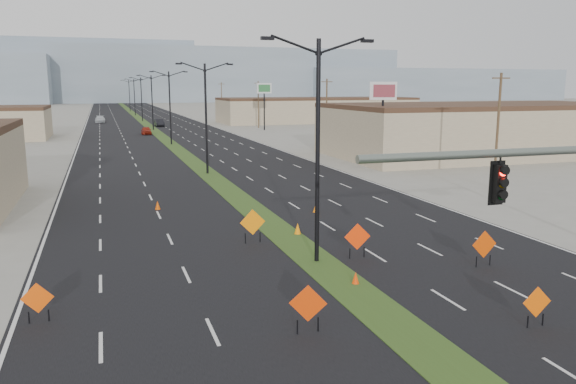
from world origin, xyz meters
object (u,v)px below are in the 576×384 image
object	(u,v)px
streetlight_4	(141,98)
construction_sign_0	(37,300)
car_far	(100,119)
construction_sign_3	(357,238)
streetlight_0	(318,145)
car_mid	(159,123)
cone_0	(356,278)
construction_sign_5	(484,246)
streetlight_1	(206,115)
streetlight_5	(134,96)
cone_1	(298,229)
pole_sign_east_far	(264,92)
cone_2	(316,207)
streetlight_2	(170,105)
streetlight_6	(129,95)
construction_sign_4	(537,304)
construction_sign_2	(253,223)
streetlight_3	(152,101)
cone_3	(158,205)
pole_sign_east_near	(383,98)
construction_sign_1	(308,305)
car_left	(146,131)

from	to	relation	value
streetlight_4	construction_sign_0	world-z (taller)	streetlight_4
car_far	construction_sign_3	size ratio (longest dim) A/B	3.04
streetlight_0	car_mid	xyz separation A→B (m)	(2.00, 93.49, -4.68)
cone_0	construction_sign_5	bearing A→B (deg)	2.83
streetlight_0	construction_sign_5	bearing A→B (deg)	-23.77
streetlight_1	cone_0	size ratio (longest dim) A/B	18.70
streetlight_5	car_mid	size ratio (longest dim) A/B	2.23
streetlight_0	car_far	distance (m)	110.25
construction_sign_5	cone_0	size ratio (longest dim) A/B	3.09
streetlight_4	streetlight_5	size ratio (longest dim) A/B	1.00
cone_1	pole_sign_east_far	xyz separation A→B (m)	(18.86, 72.65, 6.63)
cone_2	streetlight_2	bearing A→B (deg)	94.56
construction_sign_0	cone_1	bearing A→B (deg)	37.12
streetlight_2	cone_0	distance (m)	59.56
streetlight_6	construction_sign_5	size ratio (longest dim) A/B	6.05
streetlight_1	streetlight_5	xyz separation A→B (m)	(0.00, 112.00, 0.00)
streetlight_5	construction_sign_0	bearing A→B (deg)	-94.59
car_mid	construction_sign_4	bearing A→B (deg)	-90.92
streetlight_1	construction_sign_2	xyz separation A→B (m)	(-2.00, -24.04, -4.36)
streetlight_3	construction_sign_0	bearing A→B (deg)	-97.50
streetlight_0	cone_3	xyz separation A→B (m)	(-5.89, 13.70, -5.12)
streetlight_2	car_far	world-z (taller)	streetlight_2
construction_sign_2	construction_sign_4	distance (m)	14.45
streetlight_0	streetlight_5	size ratio (longest dim) A/B	1.00
streetlight_4	streetlight_5	bearing A→B (deg)	90.00
car_mid	pole_sign_east_near	size ratio (longest dim) A/B	0.53
streetlight_0	cone_3	size ratio (longest dim) A/B	16.82
car_far	construction_sign_1	distance (m)	116.97
streetlight_6	construction_sign_0	xyz separation A→B (m)	(-11.50, -171.37, -4.58)
streetlight_2	streetlight_6	world-z (taller)	same
streetlight_2	construction_sign_2	world-z (taller)	streetlight_2
car_mid	pole_sign_east_far	xyz separation A→B (m)	(17.62, -16.02, 6.22)
streetlight_1	pole_sign_east_near	distance (m)	18.71
construction_sign_0	construction_sign_3	distance (m)	13.89
car_left	pole_sign_east_near	distance (m)	49.97
car_far	construction_sign_1	size ratio (longest dim) A/B	3.10
cone_2	pole_sign_east_near	world-z (taller)	pole_sign_east_near
cone_1	streetlight_5	bearing A→B (deg)	90.32
construction_sign_1	construction_sign_5	xyz separation A→B (m)	(9.89, 4.02, 0.00)
car_left	construction_sign_2	xyz separation A→B (m)	(-0.00, -70.40, 0.39)
construction_sign_2	car_mid	bearing A→B (deg)	85.25
construction_sign_3	construction_sign_2	bearing A→B (deg)	141.43
car_left	car_mid	size ratio (longest dim) A/B	0.87
construction_sign_0	construction_sign_3	xyz separation A→B (m)	(13.50, 3.27, 0.16)
cone_0	cone_3	world-z (taller)	cone_3
streetlight_3	pole_sign_east_far	size ratio (longest dim) A/B	1.17
construction_sign_4	cone_2	bearing A→B (deg)	95.73
streetlight_2	cone_1	world-z (taller)	streetlight_2
car_far	pole_sign_east_near	xyz separation A→B (m)	(27.96, -80.50, 6.08)
streetlight_1	car_mid	size ratio (longest dim) A/B	2.23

